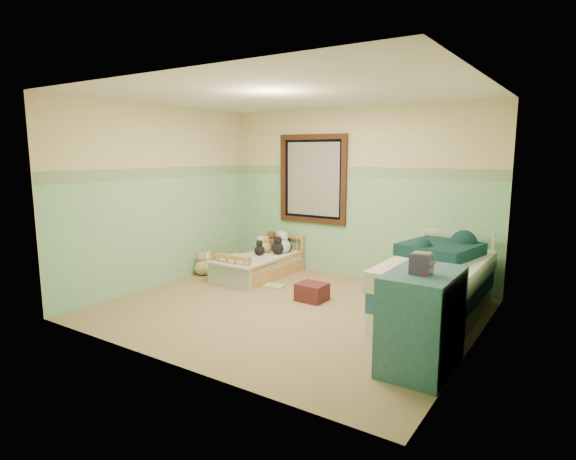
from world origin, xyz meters
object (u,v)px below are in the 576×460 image
Objects in this scene: plush_floor_cream at (207,267)px; red_pillow at (312,292)px; toddler_bed_frame at (260,270)px; floor_book at (274,286)px; plush_floor_tan at (202,267)px; twin_bed_frame at (435,307)px; dresser at (422,320)px.

red_pillow is at bearing -6.04° from plush_floor_cream.
toddler_bed_frame is 4.90× the size of floor_book.
plush_floor_cream is 0.07m from plush_floor_tan.
twin_bed_frame is 1.42m from dresser.
plush_floor_cream is at bearing -179.13° from twin_bed_frame.
dresser is at bearing -34.89° from floor_book.
twin_bed_frame is at bearing -6.17° from floor_book.
toddler_bed_frame is 2.76m from twin_bed_frame.
plush_floor_tan is at bearing 176.80° from floor_book.
plush_floor_cream is 3.96m from dresser.
plush_floor_tan is 0.28× the size of dresser.
twin_bed_frame is (3.46, 0.05, -0.01)m from plush_floor_cream.
red_pillow is (2.03, -0.15, -0.01)m from plush_floor_tan.
red_pillow is at bearing -4.24° from plush_floor_tan.
toddler_bed_frame reaches higher than floor_book.
plush_floor_tan reaches higher than plush_floor_cream.
dresser is (0.27, -1.35, 0.32)m from twin_bed_frame.
twin_bed_frame is at bearing 101.34° from dresser.
red_pillow is 1.23× the size of floor_book.
toddler_bed_frame is at bearing 154.49° from red_pillow.
dresser is at bearing -19.23° from plush_floor_cream.
plush_floor_cream reaches higher than toddler_bed_frame.
dresser is 2.43× the size of red_pillow.
twin_bed_frame is (3.50, 0.11, -0.01)m from plush_floor_tan.
twin_bed_frame is at bearing -7.14° from toddler_bed_frame.
twin_bed_frame is (2.74, -0.34, 0.02)m from toddler_bed_frame.
red_pillow is 0.80m from floor_book.
toddler_bed_frame is 1.65× the size of dresser.
red_pillow is (1.27, -0.61, 0.02)m from toddler_bed_frame.
plush_floor_tan reaches higher than red_pillow.
toddler_bed_frame is 3.47m from dresser.
plush_floor_cream is (-0.72, -0.39, 0.03)m from toddler_bed_frame.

